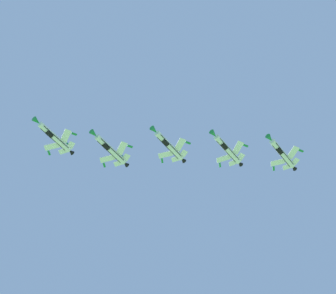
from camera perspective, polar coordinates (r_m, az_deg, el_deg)
fighter_jet_lead at (r=180.07m, az=-10.24°, el=0.93°), size 11.97×13.47×4.38m
fighter_jet_left_wing at (r=177.95m, az=-5.25°, el=-0.18°), size 11.97×13.47×4.38m
fighter_jet_right_wing at (r=181.53m, az=0.06°, el=0.17°), size 11.99×13.47×4.38m
fighter_jet_left_outer at (r=183.03m, az=5.32°, el=-0.16°), size 11.92×13.47×4.58m
fighter_jet_right_outer at (r=184.51m, az=10.22°, el=-0.54°), size 11.99×13.47×4.38m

